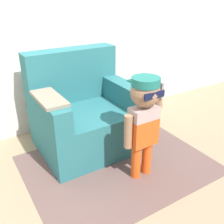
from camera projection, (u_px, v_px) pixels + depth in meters
name	position (u px, v px, depth m)	size (l,w,h in m)	color
ground_plane	(66.00, 148.00, 2.80)	(10.00, 10.00, 0.00)	#998466
wall_back	(35.00, 15.00, 2.68)	(10.00, 0.05, 2.60)	silver
armchair	(84.00, 114.00, 2.73)	(0.99, 0.86, 0.99)	#286B70
person_child	(144.00, 113.00, 2.14)	(0.38, 0.28, 0.93)	#E05119
side_table	(133.00, 100.00, 3.19)	(0.32, 0.32, 0.53)	beige
rug	(118.00, 164.00, 2.54)	(1.70, 1.32, 0.01)	brown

